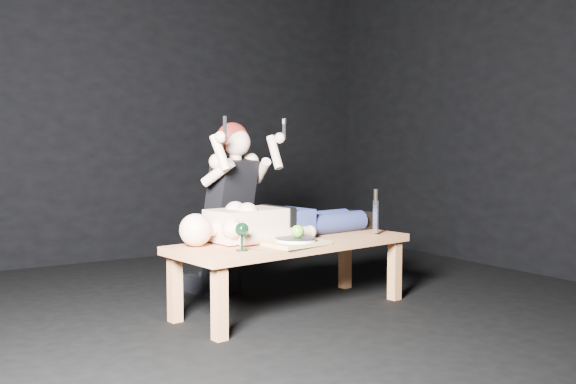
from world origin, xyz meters
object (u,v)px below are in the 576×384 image
object	(u,v)px
goblet	(242,237)
carving_knife	(376,212)
lying_man	(284,218)
serving_tray	(296,243)
kneeling_woman	(224,207)
table	(292,275)

from	to	relation	value
goblet	carving_knife	xyz separation A→B (m)	(1.07, 0.10, 0.07)
lying_man	carving_knife	world-z (taller)	carving_knife
carving_knife	serving_tray	bearing A→B (deg)	-179.88
serving_tray	kneeling_woman	bearing A→B (deg)	95.59
kneeling_woman	goblet	xyz separation A→B (m)	(-0.30, -0.80, -0.09)
serving_tray	carving_knife	size ratio (longest dim) A/B	1.18
kneeling_woman	goblet	distance (m)	0.86
lying_man	serving_tray	distance (m)	0.37
table	kneeling_woman	world-z (taller)	kneeling_woman
carving_knife	table	bearing A→B (deg)	163.62
serving_tray	goblet	distance (m)	0.38
table	serving_tray	distance (m)	0.32
kneeling_woman	carving_knife	xyz separation A→B (m)	(0.78, -0.70, -0.02)
table	lying_man	xyz separation A→B (m)	(0.03, 0.15, 0.35)
kneeling_woman	carving_knife	world-z (taller)	kneeling_woman
table	serving_tray	xyz separation A→B (m)	(-0.10, -0.19, 0.24)
lying_man	goblet	bearing A→B (deg)	-152.29
serving_tray	table	bearing A→B (deg)	62.79
table	serving_tray	world-z (taller)	serving_tray
lying_man	kneeling_woman	bearing A→B (deg)	106.55
goblet	kneeling_woman	bearing A→B (deg)	69.76
table	lying_man	world-z (taller)	lying_man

